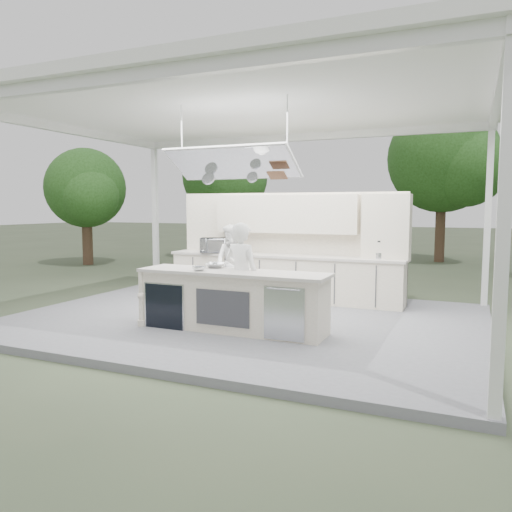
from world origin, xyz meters
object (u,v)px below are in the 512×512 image
at_px(head_chef, 242,276).
at_px(sous_chef, 232,263).
at_px(back_counter, 283,277).
at_px(demo_island, 231,301).

relative_size(head_chef, sous_chef, 1.07).
height_order(back_counter, sous_chef, sous_chef).
bearing_deg(demo_island, back_counter, 93.63).
xyz_separation_m(head_chef, sous_chef, (-1.18, 2.04, -0.06)).
height_order(demo_island, head_chef, head_chef).
relative_size(back_counter, sous_chef, 3.20).
relative_size(back_counter, head_chef, 2.98).
bearing_deg(back_counter, head_chef, -84.23).
distance_m(demo_island, sous_chef, 2.52).
distance_m(back_counter, sous_chef, 1.12).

